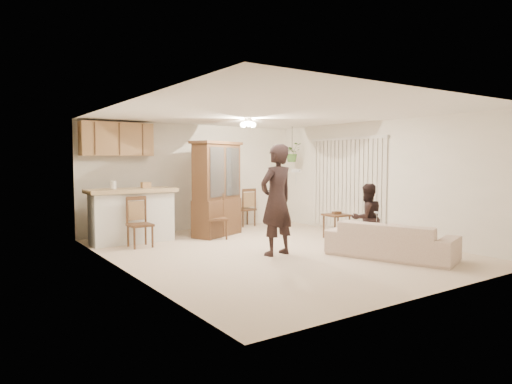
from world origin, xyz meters
TOP-DOWN VIEW (x-y plane):
  - floor at (0.00, 0.00)m, footprint 6.50×6.50m
  - ceiling at (0.00, 0.00)m, footprint 5.50×6.50m
  - wall_back at (0.00, 3.25)m, footprint 5.50×0.02m
  - wall_front at (0.00, -3.25)m, footprint 5.50×0.02m
  - wall_left at (-2.75, 0.00)m, footprint 0.02×6.50m
  - wall_right at (2.75, 0.00)m, footprint 0.02×6.50m
  - breakfast_bar at (-1.85, 2.35)m, footprint 1.60×0.55m
  - bar_top at (-1.85, 2.35)m, footprint 1.75×0.70m
  - upper_cabinets at (-1.90, 3.07)m, footprint 1.50×0.34m
  - vertical_blinds at (2.71, 0.90)m, footprint 0.06×2.30m
  - ceiling_fixture at (0.20, 1.20)m, footprint 0.36×0.36m
  - hanging_plant at (2.30, 2.40)m, footprint 0.43×0.37m
  - plant_cord at (2.30, 2.40)m, footprint 0.01×0.01m
  - sofa at (1.30, -1.55)m, footprint 1.34×2.01m
  - adult at (-0.18, -0.27)m, footprint 0.71×0.52m
  - child at (1.25, -1.05)m, footprint 0.76×0.66m
  - china_hutch at (-0.02, 2.12)m, footprint 1.40×0.99m
  - side_table at (1.87, 0.35)m, footprint 0.52×0.52m
  - chair_bar at (-1.89, 1.77)m, footprint 0.43×0.43m
  - chair_hutch_left at (-0.23, 1.75)m, footprint 0.53×0.53m
  - chair_hutch_right at (1.28, 3.00)m, footprint 0.43×0.43m
  - controller_adult at (-0.11, -0.72)m, footprint 0.08×0.17m
  - controller_child at (1.18, -1.33)m, footprint 0.06×0.11m

SIDE VIEW (x-z plane):
  - floor at x=0.00m, z-range 0.00..0.00m
  - chair_hutch_left at x=-0.23m, z-range -0.21..0.74m
  - chair_hutch_right at x=1.28m, z-range -0.21..0.74m
  - chair_bar at x=-1.89m, z-range -0.21..0.75m
  - side_table at x=1.87m, z-range -0.02..0.56m
  - sofa at x=1.30m, z-range 0.00..0.73m
  - breakfast_bar at x=-1.85m, z-range 0.00..1.00m
  - child at x=1.25m, z-range 0.00..1.35m
  - controller_child at x=1.18m, z-range 0.75..0.78m
  - adult at x=-0.18m, z-range 0.00..1.80m
  - china_hutch at x=-0.02m, z-range -0.01..2.05m
  - bar_top at x=-1.85m, z-range 1.01..1.09m
  - vertical_blinds at x=2.71m, z-range 0.05..2.15m
  - wall_back at x=0.00m, z-range 0.00..2.50m
  - wall_front at x=0.00m, z-range 0.00..2.50m
  - wall_left at x=-2.75m, z-range 0.00..2.50m
  - wall_right at x=2.75m, z-range 0.00..2.50m
  - controller_adult at x=-0.11m, z-range 1.46..1.51m
  - hanging_plant at x=2.30m, z-range 1.61..2.09m
  - upper_cabinets at x=-1.90m, z-range 1.75..2.45m
  - plant_cord at x=2.30m, z-range 1.85..2.50m
  - ceiling_fixture at x=0.20m, z-range 2.30..2.50m
  - ceiling at x=0.00m, z-range 2.49..2.51m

